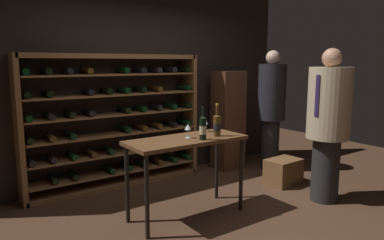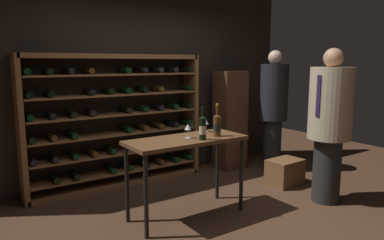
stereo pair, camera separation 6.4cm
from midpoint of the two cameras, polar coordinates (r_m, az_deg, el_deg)
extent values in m
plane|color=#472D1E|center=(4.02, 2.92, -15.65)|extent=(9.72, 9.72, 0.00)
cube|color=black|center=(5.24, -9.58, 6.47)|extent=(5.30, 0.10, 2.90)
cube|color=brown|center=(4.64, -26.20, -1.59)|extent=(0.06, 0.32, 1.79)
cube|color=brown|center=(5.52, -0.77, 0.93)|extent=(0.06, 0.32, 1.79)
cube|color=brown|center=(4.89, -12.71, 9.84)|extent=(2.41, 0.32, 0.06)
cube|color=brown|center=(5.16, -12.03, -9.75)|extent=(2.41, 0.32, 0.06)
cube|color=brown|center=(5.11, -12.09, -7.97)|extent=(2.33, 0.32, 0.02)
cylinder|color=black|center=(4.85, -21.59, -8.69)|extent=(0.08, 0.30, 0.08)
cylinder|color=black|center=(4.90, -18.79, -8.33)|extent=(0.08, 0.30, 0.08)
cylinder|color=black|center=(5.05, -13.40, -7.57)|extent=(0.08, 0.30, 0.08)
cylinder|color=black|center=(5.14, -10.85, -7.19)|extent=(0.08, 0.30, 0.08)
cylinder|color=black|center=(5.24, -8.39, -6.81)|extent=(0.08, 0.30, 0.08)
cylinder|color=#4C3314|center=(5.35, -6.03, -6.43)|extent=(0.08, 0.30, 0.08)
cylinder|color=black|center=(5.47, -3.77, -6.06)|extent=(0.08, 0.30, 0.08)
cylinder|color=black|center=(5.59, -1.61, -5.69)|extent=(0.08, 0.30, 0.08)
cube|color=brown|center=(5.04, -12.19, -5.09)|extent=(2.33, 0.32, 0.02)
cylinder|color=black|center=(4.73, -24.68, -5.98)|extent=(0.08, 0.30, 0.08)
cylinder|color=black|center=(4.78, -21.78, -5.65)|extent=(0.08, 0.30, 0.08)
cylinder|color=black|center=(4.83, -18.95, -5.32)|extent=(0.08, 0.30, 0.08)
cylinder|color=#4C3314|center=(4.90, -16.19, -4.98)|extent=(0.08, 0.30, 0.08)
cylinder|color=black|center=(4.98, -13.52, -4.65)|extent=(0.08, 0.30, 0.08)
cylinder|color=black|center=(5.18, -8.45, -3.98)|extent=(0.08, 0.30, 0.08)
cylinder|color=black|center=(5.29, -6.07, -3.66)|extent=(0.08, 0.30, 0.08)
cylinder|color=black|center=(5.40, -3.80, -3.34)|extent=(0.08, 0.30, 0.08)
cylinder|color=black|center=(5.53, -1.62, -3.03)|extent=(0.08, 0.30, 0.08)
cube|color=brown|center=(4.98, -12.30, -2.13)|extent=(2.33, 0.32, 0.02)
cylinder|color=black|center=(4.67, -24.90, -2.83)|extent=(0.08, 0.30, 0.08)
cylinder|color=#4C3314|center=(4.72, -21.97, -2.53)|extent=(0.08, 0.30, 0.08)
cylinder|color=black|center=(4.78, -19.11, -2.23)|extent=(0.08, 0.30, 0.08)
cylinder|color=black|center=(5.02, -11.03, -1.36)|extent=(0.08, 0.30, 0.08)
cylinder|color=#4C3314|center=(5.12, -8.52, -1.09)|extent=(0.08, 0.30, 0.08)
cylinder|color=#4C3314|center=(5.23, -6.12, -0.82)|extent=(0.08, 0.30, 0.08)
cylinder|color=black|center=(5.35, -3.83, -0.56)|extent=(0.08, 0.30, 0.08)
cylinder|color=black|center=(5.48, -1.63, -0.32)|extent=(0.08, 0.30, 0.08)
cube|color=brown|center=(4.94, -12.40, 0.90)|extent=(2.33, 0.32, 0.02)
cylinder|color=black|center=(4.63, -25.12, 0.39)|extent=(0.08, 0.30, 0.08)
cylinder|color=black|center=(4.68, -22.16, 0.66)|extent=(0.08, 0.30, 0.08)
cylinder|color=black|center=(4.73, -19.28, 0.92)|extent=(0.08, 0.30, 0.08)
cylinder|color=black|center=(4.80, -16.47, 1.17)|extent=(0.08, 0.30, 0.08)
cylinder|color=black|center=(4.98, -11.12, 1.64)|extent=(0.08, 0.30, 0.08)
cylinder|color=black|center=(5.08, -8.59, 1.86)|extent=(0.08, 0.30, 0.08)
cylinder|color=black|center=(5.19, -6.17, 2.07)|extent=(0.08, 0.30, 0.08)
cylinder|color=black|center=(5.32, -3.86, 2.26)|extent=(0.08, 0.30, 0.08)
cylinder|color=black|center=(5.45, -1.65, 2.44)|extent=(0.08, 0.30, 0.08)
cube|color=brown|center=(4.91, -12.51, 3.96)|extent=(2.33, 0.32, 0.02)
cylinder|color=black|center=(4.60, -25.34, 3.66)|extent=(0.08, 0.30, 0.08)
cylinder|color=black|center=(4.65, -22.36, 3.90)|extent=(0.08, 0.30, 0.08)
cylinder|color=black|center=(4.78, -16.61, 4.33)|extent=(0.08, 0.30, 0.08)
cylinder|color=black|center=(4.86, -13.87, 4.52)|extent=(0.08, 0.30, 0.08)
cylinder|color=black|center=(4.95, -11.21, 4.69)|extent=(0.08, 0.30, 0.08)
cylinder|color=black|center=(5.06, -8.67, 4.85)|extent=(0.08, 0.30, 0.08)
cylinder|color=#4C3314|center=(5.17, -6.22, 4.99)|extent=(0.08, 0.30, 0.08)
cylinder|color=black|center=(5.42, -1.66, 5.23)|extent=(0.08, 0.30, 0.08)
cube|color=brown|center=(4.89, -12.61, 7.06)|extent=(2.33, 0.32, 0.02)
cylinder|color=black|center=(4.59, -25.56, 6.96)|extent=(0.08, 0.30, 0.08)
cylinder|color=black|center=(4.63, -22.56, 7.17)|extent=(0.08, 0.30, 0.08)
cylinder|color=black|center=(4.69, -19.62, 7.35)|extent=(0.08, 0.30, 0.08)
cylinder|color=#4C3314|center=(4.76, -16.76, 7.51)|extent=(0.08, 0.30, 0.08)
cylinder|color=black|center=(4.94, -11.31, 7.76)|extent=(0.08, 0.30, 0.08)
cylinder|color=black|center=(5.04, -8.74, 7.85)|extent=(0.08, 0.30, 0.08)
cylinder|color=black|center=(5.16, -6.27, 7.93)|extent=(0.08, 0.30, 0.08)
cylinder|color=black|center=(5.28, -3.92, 7.99)|extent=(0.08, 0.30, 0.08)
cylinder|color=black|center=(5.41, -1.67, 8.03)|extent=(0.08, 0.30, 0.08)
cube|color=brown|center=(3.86, -1.38, -3.21)|extent=(1.30, 0.54, 0.04)
cylinder|color=black|center=(3.51, -7.70, -12.07)|extent=(0.04, 0.04, 0.84)
cylinder|color=black|center=(4.16, 7.37, -8.62)|extent=(0.04, 0.04, 0.84)
cylinder|color=black|center=(3.88, -10.74, -10.02)|extent=(0.04, 0.04, 0.84)
cylinder|color=black|center=(4.48, 3.54, -7.26)|extent=(0.04, 0.04, 0.84)
cylinder|color=black|center=(5.84, 12.00, -3.79)|extent=(0.28, 0.28, 0.80)
cylinder|color=black|center=(5.71, 12.27, 4.35)|extent=(0.43, 0.43, 0.86)
sphere|color=beige|center=(5.69, 12.46, 9.67)|extent=(0.22, 0.22, 0.22)
cylinder|color=black|center=(4.70, 20.05, -7.40)|extent=(0.33, 0.33, 0.78)
cylinder|color=tan|center=(4.54, 20.61, 2.53)|extent=(0.50, 0.50, 0.85)
sphere|color=#AD7A5B|center=(4.52, 20.99, 9.18)|extent=(0.23, 0.23, 0.23)
cube|color=#26193F|center=(4.32, 18.88, 3.67)|extent=(0.01, 0.05, 0.47)
cube|color=brown|center=(5.21, 13.96, -7.95)|extent=(0.50, 0.37, 0.35)
cube|color=#4C2D1E|center=(5.72, 5.44, -0.04)|extent=(0.44, 0.36, 1.55)
cylinder|color=black|center=(3.75, 1.25, -1.42)|extent=(0.07, 0.07, 0.23)
cone|color=black|center=(3.73, 1.26, 0.51)|extent=(0.07, 0.07, 0.03)
cylinder|color=black|center=(3.73, 1.26, 1.26)|extent=(0.03, 0.03, 0.07)
cylinder|color=black|center=(3.72, 1.27, 1.99)|extent=(0.03, 0.03, 0.02)
cylinder|color=#C6B28C|center=(3.76, 1.25, -1.60)|extent=(0.08, 0.08, 0.09)
cylinder|color=#4C3314|center=(3.95, 3.52, -0.99)|extent=(0.08, 0.08, 0.22)
cone|color=#4C3314|center=(3.93, 3.54, 0.77)|extent=(0.08, 0.08, 0.03)
cylinder|color=#4C3314|center=(3.92, 3.55, 1.63)|extent=(0.03, 0.03, 0.09)
cylinder|color=#B7932D|center=(3.92, 3.56, 2.46)|extent=(0.03, 0.03, 0.02)
cylinder|color=black|center=(3.95, 3.52, -1.15)|extent=(0.08, 0.08, 0.08)
cylinder|color=silver|center=(4.21, 1.62, -1.83)|extent=(0.07, 0.07, 0.00)
cylinder|color=silver|center=(4.21, 1.62, -1.22)|extent=(0.01, 0.01, 0.09)
cone|color=silver|center=(4.19, 1.63, -0.22)|extent=(0.08, 0.08, 0.06)
cylinder|color=#590A14|center=(4.20, 1.63, -0.41)|extent=(0.04, 0.04, 0.02)
cylinder|color=silver|center=(3.86, -1.12, -2.86)|extent=(0.07, 0.07, 0.00)
cylinder|color=silver|center=(3.85, -1.12, -2.18)|extent=(0.01, 0.01, 0.09)
cone|color=silver|center=(3.83, -1.13, -1.10)|extent=(0.07, 0.07, 0.06)
cylinder|color=#590A14|center=(3.84, -1.13, -1.30)|extent=(0.04, 0.04, 0.02)
camera|label=1|loc=(0.03, -90.47, -0.08)|focal=33.56mm
camera|label=2|loc=(0.03, 89.53, 0.08)|focal=33.56mm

